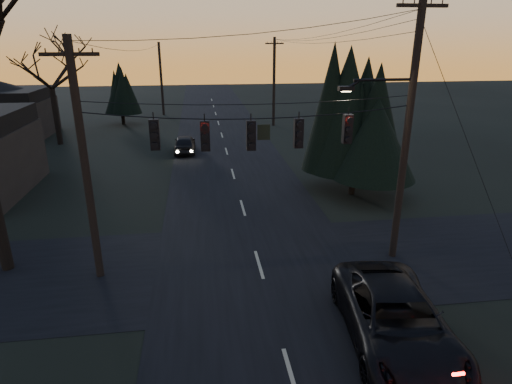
{
  "coord_description": "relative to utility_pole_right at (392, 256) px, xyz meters",
  "views": [
    {
      "loc": [
        -2.13,
        -4.65,
        8.37
      ],
      "look_at": [
        -0.11,
        10.1,
        3.0
      ],
      "focal_mm": 30.0,
      "sensor_mm": 36.0,
      "label": 1
    }
  ],
  "objects": [
    {
      "name": "main_road",
      "position": [
        -5.5,
        10.0,
        0.01
      ],
      "size": [
        8.0,
        120.0,
        0.02
      ],
      "primitive_type": "cube",
      "color": "black",
      "rests_on": "ground"
    },
    {
      "name": "cross_road",
      "position": [
        -5.5,
        0.0,
        0.01
      ],
      "size": [
        60.0,
        7.0,
        0.02
      ],
      "primitive_type": "cube",
      "color": "black",
      "rests_on": "ground"
    },
    {
      "name": "utility_pole_right",
      "position": [
        0.0,
        0.0,
        0.0
      ],
      "size": [
        5.0,
        0.3,
        10.0
      ],
      "primitive_type": null,
      "color": "black",
      "rests_on": "ground"
    },
    {
      "name": "utility_pole_left",
      "position": [
        -11.5,
        0.0,
        0.0
      ],
      "size": [
        1.8,
        0.3,
        8.5
      ],
      "primitive_type": null,
      "color": "black",
      "rests_on": "ground"
    },
    {
      "name": "utility_pole_far_r",
      "position": [
        0.0,
        28.0,
        0.0
      ],
      "size": [
        1.8,
        0.3,
        8.5
      ],
      "primitive_type": null,
      "color": "black",
      "rests_on": "ground"
    },
    {
      "name": "utility_pole_far_l",
      "position": [
        -11.5,
        36.0,
        0.0
      ],
      "size": [
        0.3,
        0.3,
        8.0
      ],
      "primitive_type": null,
      "color": "black",
      "rests_on": "ground"
    },
    {
      "name": "span_signal_assembly",
      "position": [
        -5.74,
        0.0,
        5.23
      ],
      "size": [
        11.5,
        0.44,
        1.6
      ],
      "color": "black",
      "rests_on": "ground"
    },
    {
      "name": "evergreen_right",
      "position": [
        0.88,
        7.32,
        4.16
      ],
      "size": [
        4.6,
        4.6,
        7.13
      ],
      "color": "black",
      "rests_on": "ground"
    },
    {
      "name": "bare_tree_dist",
      "position": [
        -19.13,
        22.33,
        6.37
      ],
      "size": [
        6.52,
        6.52,
        9.12
      ],
      "color": "black",
      "rests_on": "ground"
    },
    {
      "name": "evergreen_dist",
      "position": [
        -15.23,
        30.7,
        3.36
      ],
      "size": [
        3.18,
        3.18,
        5.54
      ],
      "color": "black",
      "rests_on": "ground"
    },
    {
      "name": "suv_near",
      "position": [
        -2.3,
        -5.08,
        0.81
      ],
      "size": [
        3.31,
        6.12,
        1.63
      ],
      "primitive_type": "imported",
      "rotation": [
        0.0,
        0.0,
        -0.11
      ],
      "color": "black",
      "rests_on": "ground"
    },
    {
      "name": "sedan_oncoming_a",
      "position": [
        -8.7,
        18.19,
        0.67
      ],
      "size": [
        1.66,
        3.96,
        1.34
      ],
      "primitive_type": "imported",
      "rotation": [
        0.0,
        0.0,
        3.12
      ],
      "color": "black",
      "rests_on": "ground"
    }
  ]
}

